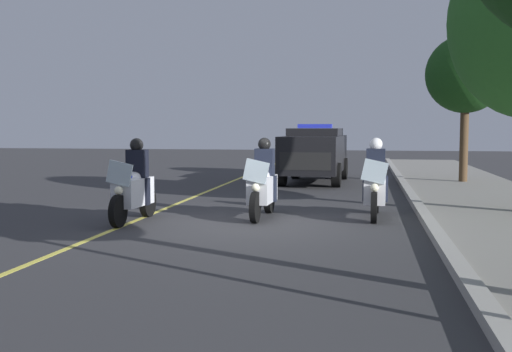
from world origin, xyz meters
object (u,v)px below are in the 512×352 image
object	(u,v)px
police_motorcycle_lead_left	(134,188)
police_suv	(315,152)
police_motorcycle_lead_right	(263,185)
police_motorcycle_trailing	(375,185)
tree_far_back	(466,75)

from	to	relation	value
police_motorcycle_lead_left	police_suv	size ratio (longest dim) A/B	0.43
police_motorcycle_lead_right	police_suv	world-z (taller)	police_suv
police_motorcycle_lead_left	police_motorcycle_lead_right	world-z (taller)	same
police_motorcycle_lead_left	police_motorcycle_trailing	size ratio (longest dim) A/B	1.00
police_motorcycle_trailing	tree_far_back	distance (m)	9.44
police_suv	police_motorcycle_trailing	bearing A→B (deg)	13.52
police_motorcycle_trailing	police_suv	xyz separation A→B (m)	(-8.21, -1.97, 0.37)
police_motorcycle_lead_left	police_motorcycle_trailing	bearing A→B (deg)	106.42
police_motorcycle_lead_right	police_motorcycle_trailing	size ratio (longest dim) A/B	1.00
police_motorcycle_lead_left	police_suv	xyz separation A→B (m)	(-9.65, 2.92, 0.37)
police_suv	police_motorcycle_lead_right	bearing A→B (deg)	-2.70
police_motorcycle_trailing	police_suv	distance (m)	8.45
police_motorcycle_lead_right	tree_far_back	xyz separation A→B (m)	(-8.80, 5.45, 3.00)
police_motorcycle_lead_right	police_motorcycle_trailing	xyz separation A→B (m)	(-0.40, 2.38, 0.00)
tree_far_back	police_suv	bearing A→B (deg)	-87.78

